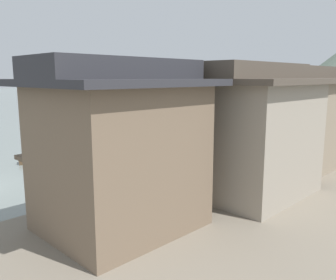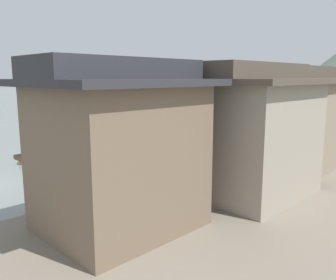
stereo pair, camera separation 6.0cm
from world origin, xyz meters
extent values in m
cube|color=brown|center=(3.28, 20.24, 0.10)|extent=(3.35, 3.71, 0.20)
cube|color=brown|center=(4.51, 21.69, 0.29)|extent=(0.86, 0.80, 0.18)
cube|color=brown|center=(2.05, 18.79, 0.29)|extent=(0.86, 0.80, 0.18)
cube|color=brown|center=(2.96, 20.51, 0.24)|extent=(2.39, 2.80, 0.08)
cube|color=brown|center=(3.59, 19.98, 0.24)|extent=(2.39, 2.80, 0.08)
cube|color=brown|center=(-2.82, 6.95, 0.09)|extent=(2.97, 5.07, 0.19)
cube|color=brown|center=(-3.80, 4.75, 0.28)|extent=(0.95, 0.69, 0.17)
cube|color=brown|center=(-1.85, 9.16, 0.28)|extent=(0.95, 0.69, 0.17)
cube|color=brown|center=(-2.41, 6.77, 0.23)|extent=(1.94, 4.25, 0.08)
cube|color=brown|center=(-3.23, 7.14, 0.23)|extent=(1.94, 4.25, 0.08)
ellipsoid|color=brown|center=(-2.82, 6.95, 0.43)|extent=(1.30, 1.48, 0.48)
cube|color=brown|center=(5.75, 33.71, 0.11)|extent=(1.29, 5.65, 0.23)
cube|color=brown|center=(5.68, 36.37, 0.33)|extent=(1.04, 0.39, 0.20)
cube|color=brown|center=(5.82, 31.05, 0.33)|extent=(1.04, 0.39, 0.20)
cube|color=brown|center=(5.22, 33.70, 0.27)|extent=(0.21, 5.13, 0.08)
cube|color=brown|center=(6.28, 33.72, 0.27)|extent=(0.21, 5.13, 0.08)
ellipsoid|color=brown|center=(5.75, 33.71, 0.51)|extent=(1.07, 1.47, 0.57)
cube|color=#232326|center=(-5.20, 22.41, 0.13)|extent=(4.18, 1.86, 0.26)
cube|color=#232326|center=(-7.03, 22.00, 0.38)|extent=(0.55, 0.95, 0.23)
cube|color=#232326|center=(-3.36, 22.81, 0.38)|extent=(0.55, 0.95, 0.23)
cube|color=#232326|center=(-5.10, 21.96, 0.30)|extent=(3.49, 0.85, 0.08)
cube|color=#232326|center=(-5.30, 22.85, 0.30)|extent=(3.49, 0.85, 0.08)
ellipsoid|color=olive|center=(-5.20, 22.41, 0.51)|extent=(1.42, 1.15, 0.49)
cube|color=#75604C|center=(11.43, 2.09, 3.33)|extent=(4.49, 5.21, 5.20)
cube|color=brown|center=(8.83, 2.09, 3.33)|extent=(0.70, 5.21, 0.16)
cube|color=#2D2D33|center=(11.43, 2.09, 6.05)|extent=(5.39, 6.11, 0.24)
cube|color=#2D2D33|center=(11.43, 2.09, 6.52)|extent=(2.69, 6.11, 0.70)
cube|color=gray|center=(12.09, 8.90, 3.33)|extent=(5.83, 5.70, 5.20)
cube|color=gray|center=(8.83, 8.90, 3.33)|extent=(0.70, 5.70, 0.16)
cube|color=#4C4238|center=(12.09, 8.90, 6.05)|extent=(6.73, 6.60, 0.24)
cube|color=#4C4238|center=(12.09, 8.90, 6.52)|extent=(3.50, 6.60, 0.70)
cube|color=gray|center=(11.66, 15.97, 3.33)|extent=(4.97, 6.06, 5.20)
cube|color=#6E6151|center=(8.83, 15.97, 3.33)|extent=(0.70, 6.06, 0.16)
cube|color=#4C4238|center=(11.66, 15.97, 6.05)|extent=(5.87, 6.96, 0.24)
cube|color=#4C4238|center=(11.66, 15.97, 6.52)|extent=(2.98, 6.96, 0.70)
cube|color=brown|center=(8.83, 23.18, 3.33)|extent=(0.70, 7.46, 0.16)
cylinder|color=#473828|center=(8.13, 7.23, 1.19)|extent=(0.20, 0.20, 0.91)
cylinder|color=#473828|center=(8.13, 16.35, 1.11)|extent=(0.20, 0.20, 0.75)
cylinder|color=#473828|center=(8.13, 22.63, 1.18)|extent=(0.20, 0.20, 0.88)
cylinder|color=gray|center=(-7.57, 75.44, 1.57)|extent=(1.80, 1.80, 3.13)
camera|label=1|loc=(21.44, -5.55, 6.24)|focal=37.78mm
camera|label=2|loc=(21.49, -5.51, 6.24)|focal=37.78mm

